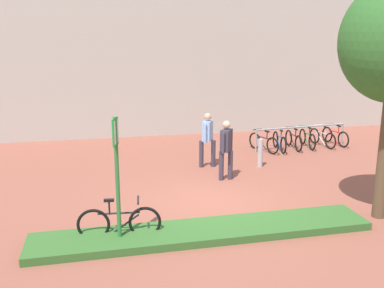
% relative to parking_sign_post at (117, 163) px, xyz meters
% --- Properties ---
extents(ground_plane, '(60.00, 60.00, 0.00)m').
position_rel_parking_sign_post_xyz_m(ground_plane, '(2.48, 1.78, -1.65)').
color(ground_plane, brown).
extents(building_facade, '(28.00, 1.20, 10.00)m').
position_rel_parking_sign_post_xyz_m(building_facade, '(2.48, 10.21, 3.35)').
color(building_facade, '#B2ADA3').
rests_on(building_facade, ground).
extents(planter_strip, '(7.00, 1.10, 0.16)m').
position_rel_parking_sign_post_xyz_m(planter_strip, '(1.72, -0.00, -1.57)').
color(planter_strip, '#336028').
rests_on(planter_strip, ground).
extents(parking_sign_post, '(0.13, 0.35, 2.54)m').
position_rel_parking_sign_post_xyz_m(parking_sign_post, '(0.00, 0.00, 0.00)').
color(parking_sign_post, '#2D7238').
rests_on(parking_sign_post, ground).
extents(bike_at_sign, '(1.68, 0.42, 0.86)m').
position_rel_parking_sign_post_xyz_m(bike_at_sign, '(0.01, 0.23, -1.30)').
color(bike_at_sign, black).
rests_on(bike_at_sign, ground).
extents(bike_rack_cluster, '(3.74, 1.88, 0.83)m').
position_rel_parking_sign_post_xyz_m(bike_rack_cluster, '(7.02, 6.35, -1.31)').
color(bike_rack_cluster, '#99999E').
rests_on(bike_rack_cluster, ground).
extents(bollard_steel, '(0.16, 0.16, 0.90)m').
position_rel_parking_sign_post_xyz_m(bollard_steel, '(4.65, 4.38, -1.20)').
color(bollard_steel, '#ADADB2').
rests_on(bollard_steel, ground).
extents(person_shirt_blue, '(0.52, 0.53, 1.72)m').
position_rel_parking_sign_post_xyz_m(person_shirt_blue, '(3.03, 4.76, -0.67)').
color(person_shirt_blue, '#383342').
rests_on(person_shirt_blue, ground).
extents(person_suited_dark, '(0.43, 0.51, 1.72)m').
position_rel_parking_sign_post_xyz_m(person_suited_dark, '(3.21, 3.39, -0.67)').
color(person_suited_dark, '#383342').
rests_on(person_suited_dark, ground).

